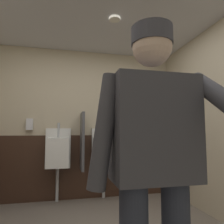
{
  "coord_description": "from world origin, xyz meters",
  "views": [
    {
      "loc": [
        -0.29,
        -1.74,
        1.1
      ],
      "look_at": [
        0.08,
        -0.16,
        1.25
      ],
      "focal_mm": 33.48,
      "sensor_mm": 36.0,
      "label": 1
    }
  ],
  "objects_px": {
    "urinal_middle": "(105,151)",
    "person": "(155,159)",
    "urinal_left": "(58,152)",
    "soap_dispenser": "(30,124)"
  },
  "relations": [
    {
      "from": "urinal_left",
      "to": "person",
      "type": "height_order",
      "value": "person"
    },
    {
      "from": "urinal_middle",
      "to": "person",
      "type": "height_order",
      "value": "person"
    },
    {
      "from": "urinal_left",
      "to": "urinal_middle",
      "type": "relative_size",
      "value": 1.0
    },
    {
      "from": "urinal_left",
      "to": "urinal_middle",
      "type": "bearing_deg",
      "value": 0.0
    },
    {
      "from": "urinal_middle",
      "to": "person",
      "type": "relative_size",
      "value": 0.75
    },
    {
      "from": "urinal_left",
      "to": "person",
      "type": "xyz_separation_m",
      "value": [
        0.53,
        -2.45,
        0.18
      ]
    },
    {
      "from": "person",
      "to": "urinal_left",
      "type": "bearing_deg",
      "value": 102.2
    },
    {
      "from": "urinal_middle",
      "to": "person",
      "type": "distance_m",
      "value": 2.47
    },
    {
      "from": "soap_dispenser",
      "to": "urinal_left",
      "type": "bearing_deg",
      "value": -14.88
    },
    {
      "from": "urinal_left",
      "to": "soap_dispenser",
      "type": "height_order",
      "value": "soap_dispenser"
    }
  ]
}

